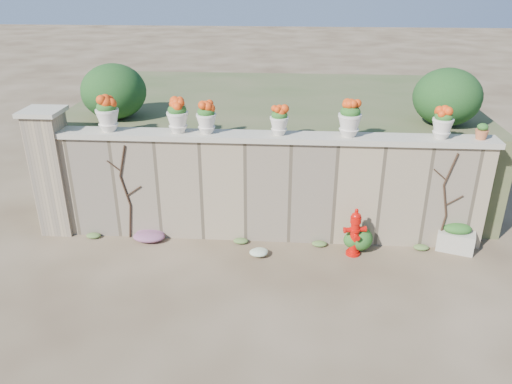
# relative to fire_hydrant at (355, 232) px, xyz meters

# --- Properties ---
(ground) EXTENTS (80.00, 80.00, 0.00)m
(ground) POSITION_rel_fire_hydrant_xyz_m (-1.61, -1.25, -0.47)
(ground) COLOR #463523
(ground) RESTS_ON ground
(stone_wall) EXTENTS (8.00, 0.40, 2.00)m
(stone_wall) POSITION_rel_fire_hydrant_xyz_m (-1.61, 0.55, 0.53)
(stone_wall) COLOR gray
(stone_wall) RESTS_ON ground
(wall_cap) EXTENTS (8.10, 0.52, 0.10)m
(wall_cap) POSITION_rel_fire_hydrant_xyz_m (-1.61, 0.55, 1.58)
(wall_cap) COLOR beige
(wall_cap) RESTS_ON stone_wall
(gate_pillar) EXTENTS (0.72, 0.72, 2.48)m
(gate_pillar) POSITION_rel_fire_hydrant_xyz_m (-5.76, 0.55, 0.79)
(gate_pillar) COLOR gray
(gate_pillar) RESTS_ON ground
(raised_fill) EXTENTS (9.00, 6.00, 2.00)m
(raised_fill) POSITION_rel_fire_hydrant_xyz_m (-1.61, 3.75, 0.53)
(raised_fill) COLOR #384C23
(raised_fill) RESTS_ON ground
(back_shrub_left) EXTENTS (1.30, 1.30, 1.10)m
(back_shrub_left) POSITION_rel_fire_hydrant_xyz_m (-4.81, 1.75, 2.08)
(back_shrub_left) COLOR #143814
(back_shrub_left) RESTS_ON raised_fill
(back_shrub_right) EXTENTS (1.30, 1.30, 1.10)m
(back_shrub_right) POSITION_rel_fire_hydrant_xyz_m (1.79, 1.75, 2.08)
(back_shrub_right) COLOR #143814
(back_shrub_right) RESTS_ON raised_fill
(vine_left) EXTENTS (0.60, 0.04, 1.91)m
(vine_left) POSITION_rel_fire_hydrant_xyz_m (-4.28, 0.33, 0.52)
(vine_left) COLOR black
(vine_left) RESTS_ON ground
(vine_right) EXTENTS (0.60, 0.04, 1.91)m
(vine_right) POSITION_rel_fire_hydrant_xyz_m (1.62, 0.33, 0.52)
(vine_right) COLOR black
(vine_right) RESTS_ON ground
(fire_hydrant) EXTENTS (0.41, 0.29, 0.93)m
(fire_hydrant) POSITION_rel_fire_hydrant_xyz_m (0.00, 0.00, 0.00)
(fire_hydrant) COLOR red
(fire_hydrant) RESTS_ON ground
(planter_box) EXTENTS (0.74, 0.57, 0.54)m
(planter_box) POSITION_rel_fire_hydrant_xyz_m (1.92, 0.30, -0.22)
(planter_box) COLOR beige
(planter_box) RESTS_ON ground
(green_shrub) EXTENTS (0.63, 0.56, 0.60)m
(green_shrub) POSITION_rel_fire_hydrant_xyz_m (0.10, 0.05, -0.17)
(green_shrub) COLOR #1E5119
(green_shrub) RESTS_ON ground
(magenta_clump) EXTENTS (0.82, 0.55, 0.22)m
(magenta_clump) POSITION_rel_fire_hydrant_xyz_m (-3.81, 0.26, -0.36)
(magenta_clump) COLOR #AE229A
(magenta_clump) RESTS_ON ground
(white_flowers) EXTENTS (0.53, 0.43, 0.19)m
(white_flowers) POSITION_rel_fire_hydrant_xyz_m (-1.77, -0.15, -0.37)
(white_flowers) COLOR white
(white_flowers) RESTS_ON ground
(urn_pot_0) EXTENTS (0.42, 0.42, 0.65)m
(urn_pot_0) POSITION_rel_fire_hydrant_xyz_m (-4.54, 0.55, 1.96)
(urn_pot_0) COLOR silver
(urn_pot_0) RESTS_ON wall_cap
(urn_pot_1) EXTENTS (0.39, 0.39, 0.61)m
(urn_pot_1) POSITION_rel_fire_hydrant_xyz_m (-3.25, 0.55, 1.93)
(urn_pot_1) COLOR silver
(urn_pot_1) RESTS_ON wall_cap
(urn_pot_2) EXTENTS (0.36, 0.36, 0.57)m
(urn_pot_2) POSITION_rel_fire_hydrant_xyz_m (-2.73, 0.55, 1.91)
(urn_pot_2) COLOR silver
(urn_pot_2) RESTS_ON wall_cap
(urn_pot_3) EXTENTS (0.33, 0.33, 0.52)m
(urn_pot_3) POSITION_rel_fire_hydrant_xyz_m (-1.42, 0.55, 1.89)
(urn_pot_3) COLOR silver
(urn_pot_3) RESTS_ON wall_cap
(urn_pot_4) EXTENTS (0.41, 0.41, 0.64)m
(urn_pot_4) POSITION_rel_fire_hydrant_xyz_m (-0.19, 0.55, 1.95)
(urn_pot_4) COLOR silver
(urn_pot_4) RESTS_ON wall_cap
(urn_pot_5) EXTENTS (0.36, 0.36, 0.57)m
(urn_pot_5) POSITION_rel_fire_hydrant_xyz_m (1.42, 0.55, 1.91)
(urn_pot_5) COLOR silver
(urn_pot_5) RESTS_ON wall_cap
(terracotta_pot) EXTENTS (0.23, 0.23, 0.27)m
(terracotta_pot) POSITION_rel_fire_hydrant_xyz_m (2.11, 0.55, 1.76)
(terracotta_pot) COLOR #BD6339
(terracotta_pot) RESTS_ON wall_cap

